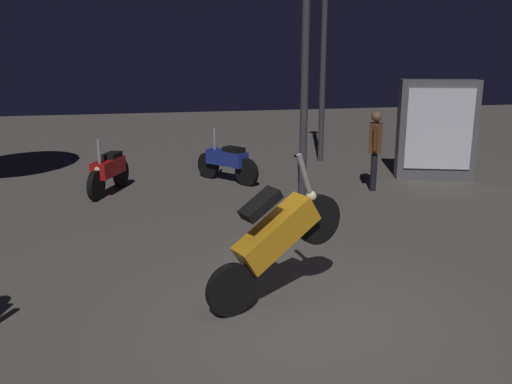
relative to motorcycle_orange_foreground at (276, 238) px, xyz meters
name	(u,v)px	position (x,y,z in m)	size (l,w,h in m)	color
ground_plane	(310,316)	(0.27, -0.38, -0.74)	(40.00, 40.00, 0.00)	#605951
motorcycle_orange_foreground	(276,238)	(0.00, 0.00, 0.00)	(1.60, 0.64, 1.63)	black
motorcycle_red_parked_left	(109,171)	(-1.94, 5.33, -0.31)	(0.73, 1.57, 1.11)	black
motorcycle_blue_parked_right	(227,161)	(0.44, 5.79, -0.31)	(1.09, 1.38, 1.11)	black
person_bystander_far	(375,144)	(3.16, 4.49, 0.18)	(0.37, 0.63, 1.56)	black
streetlamp_near	(325,12)	(3.10, 7.54, 2.81)	(0.36, 0.36, 5.70)	#38383D
streetlamp_far	(306,25)	(1.59, 4.18, 2.36)	(0.36, 0.36, 4.87)	#38383D
kiosk_billboard	(437,130)	(4.85, 5.16, 0.31)	(1.68, 0.99, 2.10)	#595960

